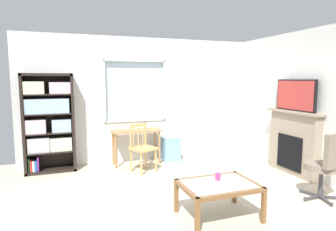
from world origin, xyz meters
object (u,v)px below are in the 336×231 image
Objects in this scene: plastic_drawer_unit at (170,148)px; office_chair at (327,163)px; bookshelf at (48,120)px; coffee_table at (219,188)px; desk_under_window at (136,136)px; sippy_cup at (218,176)px; tv at (296,95)px; fireplace at (294,142)px; wooden_chair at (142,147)px.

office_chair is at bearing -63.74° from plastic_drawer_unit.
bookshelf is 3.48m from coffee_table.
office_chair reaches higher than desk_under_window.
sippy_cup is (0.47, -2.51, -0.10)m from desk_under_window.
plastic_drawer_unit is 2.58m from sippy_cup.
plastic_drawer_unit is at bearing 3.78° from desk_under_window.
plastic_drawer_unit is (2.41, -0.06, -0.73)m from bookshelf.
bookshelf is at bearing 158.05° from tv.
tv is at bearing 68.82° from office_chair.
desk_under_window is 0.83m from plastic_drawer_unit.
fireplace is at bearing 68.02° from office_chair.
office_chair is (2.12, -2.71, -0.03)m from desk_under_window.
plastic_drawer_unit is (0.77, 0.57, -0.21)m from wooden_chair.
fireplace is (2.58, -1.07, 0.12)m from wooden_chair.
plastic_drawer_unit is 0.44× the size of fireplace.
tv reaches higher than plastic_drawer_unit.
tv is 2.62m from coffee_table.
coffee_table is (0.41, -2.63, -0.21)m from desk_under_window.
plastic_drawer_unit is 2.71m from coffee_table.
bookshelf is at bearing 129.01° from sippy_cup.
bookshelf is 1.83m from wooden_chair.
coffee_table is 10.43× the size of sippy_cup.
bookshelf reaches higher than plastic_drawer_unit.
fireplace is 1.17× the size of office_chair.
fireplace reaches higher than desk_under_window.
bookshelf is 3.40m from sippy_cup.
sippy_cup is (-2.10, -0.92, -0.10)m from fireplace.
sippy_cup is at bearing -79.42° from desk_under_window.
fireplace is 13.02× the size of sippy_cup.
fireplace is 1.30× the size of tv.
office_chair is at bearing -36.76° from bookshelf.
bookshelf reaches higher than desk_under_window.
wooden_chair is at bearing 157.49° from fireplace.
coffee_table is at bearing -53.11° from bookshelf.
fireplace is at bearing -21.87° from bookshelf.
fireplace is 2.41m from coffee_table.
plastic_drawer_unit is 5.74× the size of sippy_cup.
fireplace is (1.81, -1.64, 0.33)m from plastic_drawer_unit.
wooden_chair is 10.00× the size of sippy_cup.
desk_under_window is 1.94× the size of plastic_drawer_unit.
coffee_table is at bearing -81.20° from desk_under_window.
desk_under_window is at bearing 100.58° from sippy_cup.
wooden_chair reaches higher than coffee_table.
tv is at bearing 23.86° from sippy_cup.
office_chair is at bearing -51.98° from desk_under_window.
fireplace is 2.30m from sippy_cup.
plastic_drawer_unit is at bearing 116.26° from office_chair.
office_chair is at bearing -2.45° from coffee_table.
wooden_chair is 1.00× the size of tv.
plastic_drawer_unit is 3.09m from office_chair.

